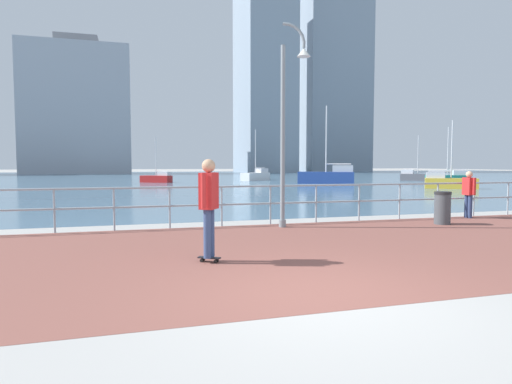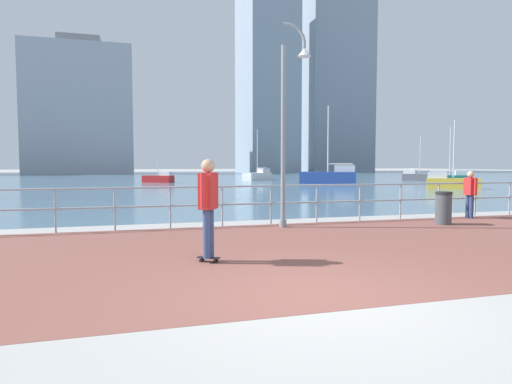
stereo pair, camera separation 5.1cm
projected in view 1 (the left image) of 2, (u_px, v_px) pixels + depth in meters
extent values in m
plane|color=#ADAAA5|center=(157.00, 181.00, 43.97)|extent=(220.00, 220.00, 0.00)
cube|color=brown|center=(258.00, 251.00, 8.38)|extent=(28.00, 7.08, 0.01)
cube|color=slate|center=(152.00, 178.00, 54.94)|extent=(180.00, 88.00, 0.00)
cylinder|color=#9EADB7|center=(54.00, 211.00, 10.59)|extent=(0.05, 0.05, 1.09)
cylinder|color=#9EADB7|center=(114.00, 209.00, 10.97)|extent=(0.05, 0.05, 1.09)
cylinder|color=#9EADB7|center=(170.00, 208.00, 11.36)|extent=(0.05, 0.05, 1.09)
cylinder|color=#9EADB7|center=(222.00, 207.00, 11.74)|extent=(0.05, 0.05, 1.09)
cylinder|color=#9EADB7|center=(270.00, 205.00, 12.13)|extent=(0.05, 0.05, 1.09)
cylinder|color=#9EADB7|center=(316.00, 204.00, 12.51)|extent=(0.05, 0.05, 1.09)
cylinder|color=#9EADB7|center=(359.00, 203.00, 12.90)|extent=(0.05, 0.05, 1.09)
cylinder|color=#9EADB7|center=(399.00, 202.00, 13.28)|extent=(0.05, 0.05, 1.09)
cylinder|color=#9EADB7|center=(438.00, 201.00, 13.67)|extent=(0.05, 0.05, 1.09)
cylinder|color=#9EADB7|center=(474.00, 200.00, 14.05)|extent=(0.05, 0.05, 1.09)
cylinder|color=#9EADB7|center=(508.00, 199.00, 14.44)|extent=(0.05, 0.05, 1.09)
cylinder|color=#9EADB7|center=(222.00, 187.00, 11.71)|extent=(25.20, 0.06, 0.06)
cylinder|color=#9EADB7|center=(222.00, 205.00, 11.74)|extent=(25.20, 0.06, 0.06)
cylinder|color=gray|center=(282.00, 223.00, 11.62)|extent=(0.19, 0.19, 0.20)
cylinder|color=gray|center=(283.00, 137.00, 11.47)|extent=(0.12, 0.12, 4.84)
cylinder|color=gray|center=(286.00, 24.00, 11.27)|extent=(0.20, 0.15, 0.11)
cylinder|color=gray|center=(292.00, 26.00, 11.25)|extent=(0.21, 0.16, 0.15)
cylinder|color=gray|center=(297.00, 29.00, 11.24)|extent=(0.20, 0.15, 0.18)
cylinder|color=gray|center=(301.00, 33.00, 11.23)|extent=(0.18, 0.14, 0.19)
cylinder|color=gray|center=(303.00, 39.00, 11.23)|extent=(0.15, 0.13, 0.19)
cylinder|color=gray|center=(304.00, 45.00, 11.24)|extent=(0.11, 0.11, 0.17)
cone|color=silver|center=(304.00, 52.00, 11.25)|extent=(0.36, 0.36, 0.22)
cylinder|color=black|center=(202.00, 261.00, 7.45)|extent=(0.07, 0.06, 0.06)
cylinder|color=black|center=(203.00, 260.00, 7.53)|extent=(0.07, 0.06, 0.06)
cylinder|color=black|center=(215.00, 261.00, 7.38)|extent=(0.07, 0.06, 0.06)
cylinder|color=black|center=(217.00, 261.00, 7.46)|extent=(0.07, 0.06, 0.06)
cube|color=black|center=(209.00, 258.00, 7.45)|extent=(0.40, 0.30, 0.02)
cylinder|color=#384C7A|center=(207.00, 234.00, 7.35)|extent=(0.18, 0.18, 0.84)
cylinder|color=#384C7A|center=(211.00, 232.00, 7.50)|extent=(0.18, 0.18, 0.84)
cube|color=red|center=(209.00, 191.00, 7.38)|extent=(0.38, 0.42, 0.63)
cylinder|color=red|center=(203.00, 191.00, 7.16)|extent=(0.12, 0.12, 0.59)
cylinder|color=red|center=(214.00, 189.00, 7.60)|extent=(0.12, 0.12, 0.59)
sphere|color=tan|center=(209.00, 166.00, 7.35)|extent=(0.23, 0.23, 0.23)
cylinder|color=navy|center=(467.00, 206.00, 13.66)|extent=(0.14, 0.14, 0.73)
cylinder|color=navy|center=(470.00, 207.00, 13.51)|extent=(0.14, 0.14, 0.73)
cube|color=red|center=(469.00, 186.00, 13.54)|extent=(0.26, 0.35, 0.55)
cylinder|color=red|center=(464.00, 185.00, 13.77)|extent=(0.10, 0.10, 0.52)
cylinder|color=red|center=(474.00, 186.00, 13.32)|extent=(0.10, 0.10, 0.52)
sphere|color=#DBAD89|center=(469.00, 174.00, 13.52)|extent=(0.20, 0.20, 0.20)
cylinder|color=#474C51|center=(442.00, 209.00, 12.17)|extent=(0.44, 0.44, 0.85)
cylinder|color=#262628|center=(443.00, 193.00, 12.14)|extent=(0.46, 0.46, 0.08)
cube|color=white|center=(256.00, 177.00, 45.30)|extent=(3.70, 3.28, 0.81)
cube|color=silver|center=(262.00, 170.00, 46.19)|extent=(1.58, 1.49, 0.45)
cylinder|color=silver|center=(256.00, 151.00, 45.13)|extent=(0.09, 0.09, 4.52)
cylinder|color=silver|center=(260.00, 168.00, 45.92)|extent=(1.38, 1.12, 0.07)
cube|color=#284799|center=(326.00, 178.00, 37.74)|extent=(4.97, 3.59, 1.04)
cube|color=silver|center=(343.00, 169.00, 37.39)|extent=(2.03, 1.74, 0.58)
cylinder|color=silver|center=(326.00, 139.00, 37.52)|extent=(0.12, 0.12, 5.75)
cylinder|color=silver|center=(338.00, 164.00, 37.44)|extent=(1.96, 1.10, 0.09)
cube|color=#B21E1E|center=(156.00, 179.00, 40.17)|extent=(2.96, 2.57, 0.65)
cube|color=silver|center=(164.00, 174.00, 39.80)|extent=(1.26, 1.18, 0.36)
cylinder|color=silver|center=(156.00, 156.00, 40.03)|extent=(0.07, 0.07, 3.59)
cylinder|color=silver|center=(162.00, 171.00, 39.88)|extent=(1.11, 0.87, 0.06)
cube|color=#197266|center=(447.00, 179.00, 37.68)|extent=(3.62, 2.53, 0.75)
cube|color=silver|center=(460.00, 173.00, 37.45)|extent=(1.47, 1.24, 0.42)
cylinder|color=silver|center=(448.00, 151.00, 37.52)|extent=(0.08, 0.08, 4.18)
cylinder|color=silver|center=(457.00, 169.00, 37.48)|extent=(1.44, 0.76, 0.07)
cube|color=gold|center=(451.00, 183.00, 30.00)|extent=(3.36, 2.83, 0.73)
cube|color=silver|center=(435.00, 175.00, 30.31)|extent=(1.42, 1.31, 0.40)
cylinder|color=silver|center=(452.00, 149.00, 29.85)|extent=(0.08, 0.08, 4.04)
cylinder|color=silver|center=(440.00, 171.00, 30.20)|extent=(1.28, 0.94, 0.06)
cube|color=#595960|center=(417.00, 177.00, 44.56)|extent=(3.09, 3.08, 0.71)
cube|color=silver|center=(408.00, 172.00, 45.01)|extent=(1.36, 1.36, 0.40)
cylinder|color=silver|center=(418.00, 155.00, 44.41)|extent=(0.08, 0.08, 3.97)
cylinder|color=silver|center=(410.00, 169.00, 44.86)|extent=(1.11, 1.10, 0.06)
cube|color=#8493A3|center=(333.00, 79.00, 103.80)|extent=(15.55, 12.04, 44.64)
cube|color=#A3A8B2|center=(79.00, 112.00, 77.54)|extent=(18.00, 11.91, 22.43)
cube|color=slate|center=(77.00, 43.00, 76.76)|extent=(7.20, 4.76, 2.00)
cube|color=#8493A3|center=(264.00, 79.00, 90.96)|extent=(10.15, 15.08, 39.64)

